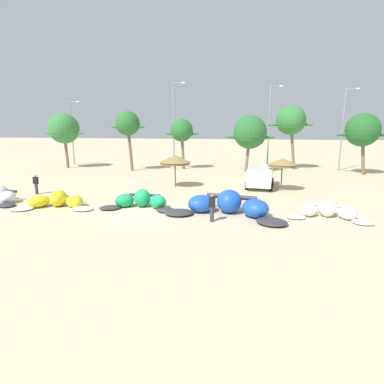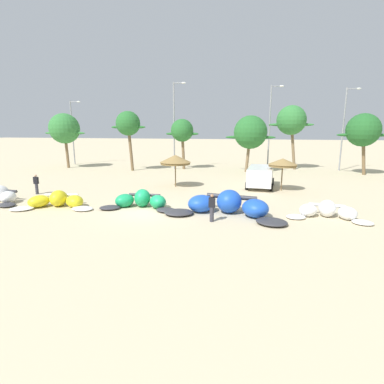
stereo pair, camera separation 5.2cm
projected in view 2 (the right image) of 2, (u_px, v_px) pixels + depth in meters
name	position (u px, v px, depth m)	size (l,w,h in m)	color
ground_plane	(146.00, 212.00, 19.65)	(260.00, 260.00, 0.00)	beige
kite_left	(57.00, 201.00, 20.76)	(5.58, 3.20, 1.09)	white
kite_left_of_center	(141.00, 201.00, 20.62)	(5.44, 2.59, 1.20)	#333338
kite_center	(228.00, 205.00, 19.00)	(7.74, 4.09, 1.47)	#333338
kite_right_of_center	(327.00, 211.00, 18.28)	(4.93, 2.52, 1.03)	white
beach_umbrella_near_van	(175.00, 160.00, 27.54)	(2.81, 2.81, 2.91)	brown
beach_umbrella_middle	(283.00, 163.00, 25.86)	(2.44, 2.44, 2.76)	brown
parked_van	(261.00, 175.00, 27.61)	(2.58, 4.82, 1.84)	white
person_near_kites	(36.00, 184.00, 24.73)	(0.36, 0.24, 1.62)	#383842
person_by_umbrellas	(212.00, 208.00, 17.45)	(0.36, 0.24, 1.62)	#383842
palm_leftmost	(64.00, 129.00, 40.29)	(5.91, 3.94, 7.17)	brown
palm_left	(128.00, 124.00, 37.55)	(4.47, 2.98, 7.31)	brown
palm_left_of_gap	(182.00, 131.00, 39.14)	(4.31, 2.88, 6.41)	brown
palm_center_left	(250.00, 133.00, 36.49)	(5.92, 3.95, 6.75)	#7F6647
palm_center_right	(291.00, 121.00, 38.71)	(5.55, 3.70, 8.08)	#7F6647
palm_right_of_gap	(363.00, 130.00, 34.28)	(5.53, 3.69, 6.89)	brown
lamppost_west	(73.00, 129.00, 44.53)	(1.70, 0.24, 9.07)	gray
lamppost_west_center	(175.00, 122.00, 38.95)	(1.66, 0.24, 10.87)	gray
lamppost_east_center	(270.00, 124.00, 39.42)	(1.62, 0.24, 10.54)	gray
lamppost_east	(344.00, 126.00, 37.51)	(1.68, 0.24, 10.01)	gray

